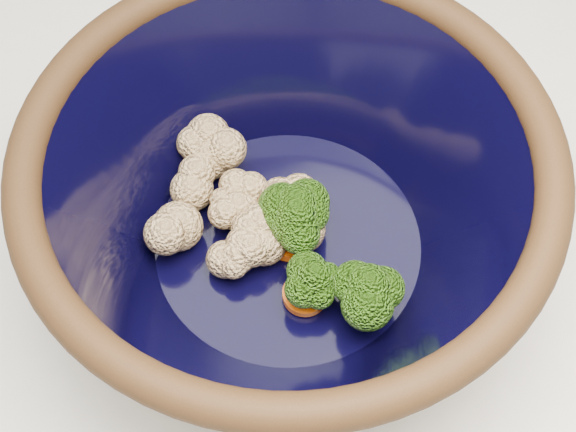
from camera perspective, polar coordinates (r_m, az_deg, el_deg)
name	(u,v)px	position (r m, az deg, el deg)	size (l,w,h in m)	color
mixing_bowl	(288,205)	(0.51, 0.00, 0.81)	(0.33, 0.33, 0.14)	black
vegetable_pile	(276,227)	(0.53, -0.84, -0.76)	(0.12, 0.19, 0.05)	#608442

